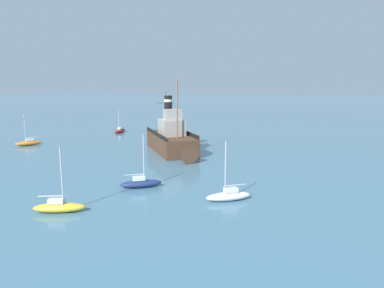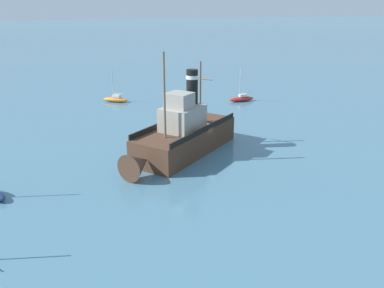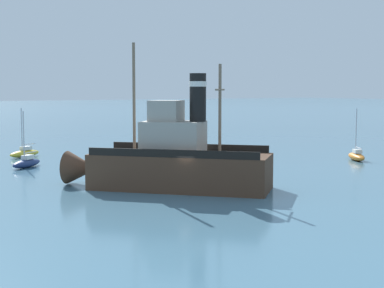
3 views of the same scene
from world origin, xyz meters
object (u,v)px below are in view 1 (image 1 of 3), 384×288
sailboat_navy (141,183)px  sailboat_yellow (59,207)px  old_tugboat (172,139)px  sailboat_white (229,195)px  sailboat_orange (28,143)px  sailboat_red (120,131)px

sailboat_navy → sailboat_yellow: bearing=-16.0°
old_tugboat → sailboat_white: 21.20m
sailboat_orange → sailboat_navy: bearing=66.7°
sailboat_red → sailboat_white: (29.99, 31.80, 0.00)m
sailboat_orange → sailboat_yellow: size_ratio=1.00×
sailboat_orange → sailboat_yellow: bearing=52.5°
sailboat_red → old_tugboat: bearing=53.5°
old_tugboat → sailboat_yellow: 24.02m
old_tugboat → sailboat_red: (-13.63, -18.39, -1.40)m
sailboat_yellow → sailboat_white: (-7.46, 10.66, 0.00)m
sailboat_navy → sailboat_red: size_ratio=1.00×
sailboat_orange → sailboat_red: bearing=165.6°
sailboat_orange → sailboat_yellow: 32.40m
sailboat_yellow → sailboat_red: 43.00m
old_tugboat → sailboat_yellow: (23.82, 2.75, -1.40)m
old_tugboat → sailboat_white: (16.36, 13.41, -1.40)m
old_tugboat → sailboat_orange: size_ratio=2.64×
sailboat_navy → sailboat_red: (-29.75, -23.35, 0.00)m
sailboat_navy → sailboat_white: (0.24, 8.45, 0.00)m
sailboat_navy → sailboat_red: same height
old_tugboat → sailboat_yellow: old_tugboat is taller
sailboat_navy → sailboat_yellow: (7.70, -2.21, 0.00)m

